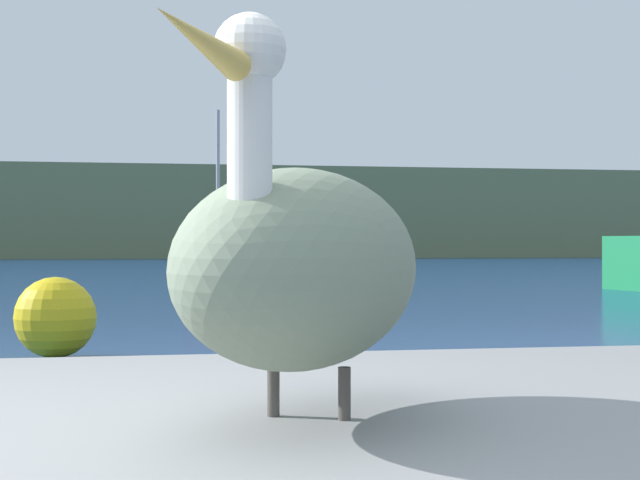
% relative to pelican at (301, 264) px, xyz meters
% --- Properties ---
extents(hillside_backdrop, '(140.00, 14.65, 6.33)m').
position_rel_pelican_xyz_m(hillside_backdrop, '(-1.05, 70.28, 2.10)').
color(hillside_backdrop, '#6B7A51').
rests_on(hillside_backdrop, ground).
extents(pelican, '(0.90, 1.28, 0.87)m').
position_rel_pelican_xyz_m(pelican, '(0.00, 0.00, 0.00)').
color(pelican, gray).
rests_on(pelican, pier_dock).
extents(fishing_boat_red, '(5.12, 2.76, 5.30)m').
position_rel_pelican_xyz_m(fishing_boat_red, '(3.22, 28.28, -0.27)').
color(fishing_boat_red, red).
rests_on(fishing_boat_red, ground).
extents(mooring_buoy, '(0.78, 0.78, 0.78)m').
position_rel_pelican_xyz_m(mooring_buoy, '(-1.20, 7.41, -0.67)').
color(mooring_buoy, yellow).
rests_on(mooring_buoy, ground).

